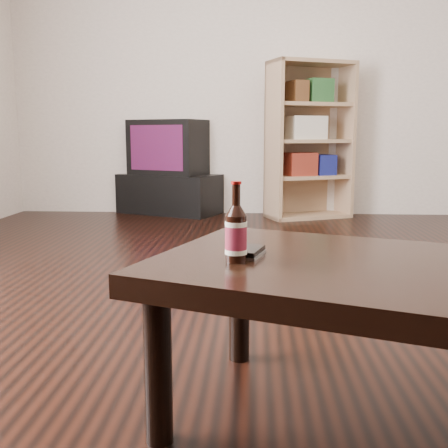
# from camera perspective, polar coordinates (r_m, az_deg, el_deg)

# --- Properties ---
(floor) EXTENTS (5.00, 6.00, 0.01)m
(floor) POSITION_cam_1_polar(r_m,az_deg,el_deg) (2.19, 8.46, -10.65)
(floor) COLOR black
(floor) RESTS_ON ground
(wall_back) EXTENTS (5.00, 0.02, 2.70)m
(wall_back) POSITION_cam_1_polar(r_m,az_deg,el_deg) (5.10, 5.78, 16.38)
(wall_back) COLOR beige
(wall_back) RESTS_ON ground
(tv_stand) EXTENTS (1.05, 0.80, 0.38)m
(tv_stand) POSITION_cam_1_polar(r_m,az_deg,el_deg) (5.11, -5.94, 3.30)
(tv_stand) COLOR black
(tv_stand) RESTS_ON floor
(tv) EXTENTS (0.80, 0.66, 0.52)m
(tv) POSITION_cam_1_polar(r_m,az_deg,el_deg) (5.08, -6.03, 8.30)
(tv) COLOR black
(tv) RESTS_ON tv_stand
(bookshelf) EXTENTS (0.82, 0.61, 1.39)m
(bookshelf) POSITION_cam_1_polar(r_m,az_deg,el_deg) (4.86, 9.06, 9.24)
(bookshelf) COLOR tan
(bookshelf) RESTS_ON floor
(coffee_table) EXTENTS (1.34, 1.05, 0.44)m
(coffee_table) POSITION_cam_1_polar(r_m,az_deg,el_deg) (1.35, 17.79, -6.76)
(coffee_table) COLOR black
(coffee_table) RESTS_ON floor
(beer_bottle) EXTENTS (0.07, 0.07, 0.20)m
(beer_bottle) POSITION_cam_1_polar(r_m,az_deg,el_deg) (1.30, 1.32, -1.06)
(beer_bottle) COLOR black
(beer_bottle) RESTS_ON coffee_table
(phone) EXTENTS (0.09, 0.13, 0.02)m
(phone) POSITION_cam_1_polar(r_m,az_deg,el_deg) (1.38, 2.78, -3.08)
(phone) COLOR #B5B5B7
(phone) RESTS_ON coffee_table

